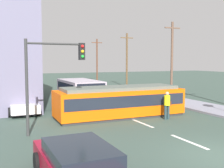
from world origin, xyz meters
TOP-DOWN VIEW (x-y plane):
  - ground_plane at (0.00, 10.00)m, footprint 120.00×120.00m
  - lane_stripe_1 at (0.00, 2.00)m, footprint 0.16×2.40m
  - lane_stripe_2 at (0.00, 6.00)m, footprint 0.16×2.40m
  - lane_stripe_3 at (0.00, 14.15)m, footprint 0.16×2.40m
  - lane_stripe_4 at (0.00, 20.15)m, footprint 0.16×2.40m
  - streetcar_tram at (-0.30, 8.15)m, footprint 8.13×2.69m
  - city_bus at (-0.83, 14.60)m, footprint 2.57×5.47m
  - pedestrian_crossing at (1.92, 6.27)m, footprint 0.50×0.36m
  - parked_sedan_near at (-5.66, -0.07)m, footprint 2.03×4.61m
  - parked_sedan_mid at (-5.76, 12.12)m, footprint 1.99×4.55m
  - parked_sedan_far at (-5.21, 18.90)m, footprint 2.05×4.35m
  - parked_sedan_furthest at (-5.15, 24.44)m, footprint 2.04×4.24m
  - traffic_light_mast at (-5.04, 5.87)m, footprint 2.89×0.33m
  - utility_pole_mid at (9.12, 15.53)m, footprint 1.80×0.24m
  - utility_pole_far at (9.12, 25.24)m, footprint 1.80×0.24m
  - utility_pole_distant at (8.68, 34.84)m, footprint 1.80×0.24m

SIDE VIEW (x-z plane):
  - ground_plane at x=0.00m, z-range 0.00..0.00m
  - lane_stripe_1 at x=0.00m, z-range 0.00..0.01m
  - lane_stripe_2 at x=0.00m, z-range 0.00..0.01m
  - lane_stripe_3 at x=0.00m, z-range 0.00..0.01m
  - lane_stripe_4 at x=0.00m, z-range 0.00..0.01m
  - parked_sedan_furthest at x=-5.15m, z-range 0.03..1.22m
  - parked_sedan_far at x=-5.21m, z-range 0.03..1.22m
  - parked_sedan_mid at x=-5.76m, z-range 0.03..1.22m
  - parked_sedan_near at x=-5.66m, z-range 0.03..1.22m
  - pedestrian_crossing at x=1.92m, z-range 0.11..1.78m
  - streetcar_tram at x=-0.30m, z-range 0.03..1.95m
  - city_bus at x=-0.83m, z-range 0.14..2.05m
  - traffic_light_mast at x=-5.04m, z-range 0.94..5.47m
  - utility_pole_distant at x=8.68m, z-range 0.18..7.19m
  - utility_pole_far at x=9.12m, z-range 0.18..7.27m
  - utility_pole_mid at x=9.12m, z-range 0.18..7.54m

